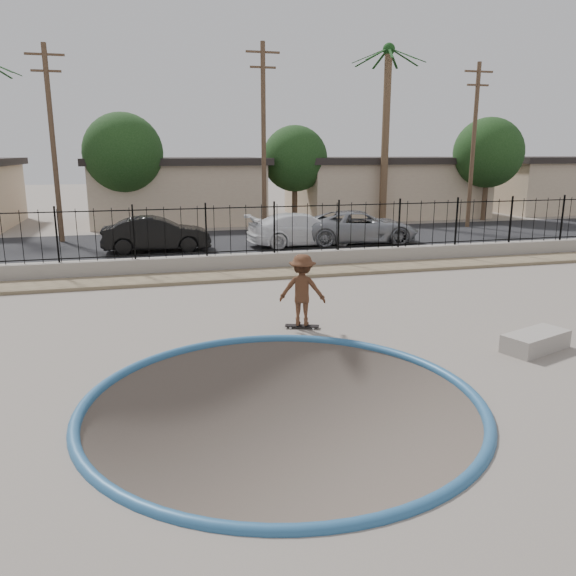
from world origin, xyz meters
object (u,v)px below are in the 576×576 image
Objects in this scene: skater at (302,294)px; skateboard at (302,326)px; car_c at (303,229)px; concrete_ledge at (536,341)px; car_d at (360,227)px; car_b at (156,234)px.

skater reaches higher than skateboard.
skateboard is at bearing 160.26° from car_c.
skater is at bearing 160.26° from car_c.
concrete_ledge is 14.90m from car_d.
skateboard is (-0.00, -0.00, -0.82)m from skater.
car_b is 9.37m from car_d.
car_b is at bearing 117.41° from concrete_ledge.
skater reaches higher than car_b.
concrete_ledge is at bearing 179.22° from car_d.
skater is 5.37m from concrete_ledge.
concrete_ledge reaches higher than skateboard.
skater is 12.40m from car_b.
car_d is at bearing 82.68° from skateboard.
concrete_ledge is (4.54, -2.79, 0.14)m from skateboard.
car_b is (-3.13, 12.00, -0.09)m from skater.
skateboard is 13.55m from car_d.
skateboard is 0.17× the size of car_c.
skater reaches higher than car_d.
car_b is at bearing 86.26° from car_c.
car_d reaches higher than car_b.
car_c is (6.57, 0.00, -0.01)m from car_b.
skateboard is at bearing 158.30° from car_d.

